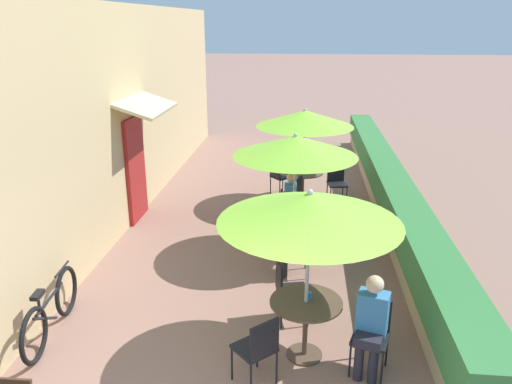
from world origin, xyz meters
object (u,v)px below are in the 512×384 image
cafe_chair_near_back (287,287)px  patio_umbrella_far (305,118)px  patio_umbrella_mid (295,146)px  cafe_chair_mid_left (287,210)px  seated_patron_mid_left (293,201)px  coffee_cup_near (309,295)px  cafe_chair_far_left (293,193)px  cafe_chair_mid_right (301,245)px  seated_patron_mid_right (294,235)px  cafe_chair_near_left (258,346)px  coffee_cup_far (308,170)px  coffee_cup_mid (298,212)px  cafe_chair_far_right (337,180)px  patio_umbrella_near (310,208)px  cafe_chair_far_back (279,174)px  patio_table_far (303,180)px  cafe_chair_near_right (372,330)px  patio_table_near (306,315)px  patio_table_mid (293,222)px  seated_patron_near_right (371,322)px  bicycle_leaning (51,311)px

cafe_chair_near_back → patio_umbrella_far: size_ratio=0.40×
patio_umbrella_mid → patio_umbrella_far: 2.47m
cafe_chair_mid_left → seated_patron_mid_left: bearing=90.0°
coffee_cup_near → cafe_chair_far_left: cafe_chair_far_left is taller
cafe_chair_near_back → patio_umbrella_far: patio_umbrella_far is taller
cafe_chair_mid_right → seated_patron_mid_right: bearing=90.0°
cafe_chair_near_left → cafe_chair_mid_left: (0.16, 4.20, 0.00)m
cafe_chair_near_left → coffee_cup_far: size_ratio=9.67×
patio_umbrella_mid → cafe_chair_mid_right: (0.14, -0.76, -1.42)m
coffee_cup_mid → cafe_chair_far_right: (0.81, 2.75, -0.28)m
patio_umbrella_far → patio_umbrella_near: bearing=-89.2°
seated_patron_mid_left → cafe_chair_mid_right: seated_patron_mid_left is taller
cafe_chair_near_back → cafe_chair_far_back: 5.13m
cafe_chair_far_left → cafe_chair_mid_right: bearing=-155.9°
seated_patron_mid_right → patio_table_far: size_ratio=1.44×
cafe_chair_near_right → cafe_chair_mid_right: size_ratio=1.00×
patio_table_near → patio_umbrella_far: patio_umbrella_far is taller
patio_umbrella_near → cafe_chair_mid_left: (-0.36, 3.61, -1.42)m
cafe_chair_far_left → cafe_chair_far_back: size_ratio=1.00×
cafe_chair_near_back → patio_table_mid: (0.03, 2.11, 0.06)m
seated_patron_near_right → patio_umbrella_mid: (-0.95, 3.11, 1.25)m
cafe_chair_far_right → coffee_cup_far: 0.73m
cafe_chair_far_left → cafe_chair_far_back: bearing=35.7°
patio_table_far → cafe_chair_near_left: bearing=-94.2°
patio_table_near → coffee_cup_far: bearing=89.7°
patio_umbrella_near → cafe_chair_near_left: 1.62m
patio_umbrella_near → bicycle_leaning: size_ratio=1.25×
cafe_chair_near_back → patio_table_mid: size_ratio=1.01×
coffee_cup_near → seated_patron_mid_left: bearing=94.4°
cafe_chair_near_left → cafe_chair_far_left: same height
coffee_cup_far → cafe_chair_far_back: bearing=142.3°
cafe_chair_near_left → seated_patron_mid_left: bearing=43.3°
cafe_chair_near_left → cafe_chair_near_back: 1.34m
seated_patron_near_right → cafe_chair_mid_right: bearing=-53.9°
seated_patron_near_right → patio_umbrella_mid: size_ratio=0.58×
patio_table_mid → patio_umbrella_near: bearing=-85.6°
seated_patron_near_right → cafe_chair_near_back: (-0.98, 0.99, -0.17)m
cafe_chair_far_right → cafe_chair_far_left: bearing=35.7°
patio_table_near → seated_patron_mid_right: size_ratio=0.69×
patio_table_near → coffee_cup_far: 5.35m
patio_umbrella_near → cafe_chair_far_left: bearing=93.4°
patio_table_far → bicycle_leaning: 6.10m
seated_patron_mid_right → bicycle_leaning: bearing=118.4°
cafe_chair_mid_left → patio_umbrella_far: 2.23m
bicycle_leaning → patio_umbrella_mid: bearing=37.3°
coffee_cup_mid → cafe_chair_far_back: size_ratio=0.10×
cafe_chair_near_right → cafe_chair_mid_right: same height
cafe_chair_mid_right → cafe_chair_far_left: bearing=-0.2°
cafe_chair_near_back → patio_table_far: size_ratio=1.01×
cafe_chair_far_back → coffee_cup_far: cafe_chair_far_back is taller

